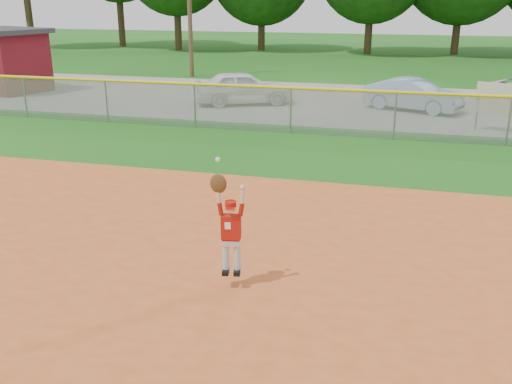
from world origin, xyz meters
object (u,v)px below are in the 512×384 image
car_white_a (243,88)px  sponsor_sign (505,101)px  car_blue (413,95)px  ballplayer (229,226)px  utility_shed (5,60)px

car_white_a → sponsor_sign: 10.08m
car_blue → ballplayer: (-2.74, -15.47, 0.42)m
car_white_a → ballplayer: size_ratio=2.13×
car_blue → ballplayer: size_ratio=2.00×
utility_shed → ballplayer: utility_shed is taller
car_blue → ballplayer: ballplayer is taller
car_blue → ballplayer: 15.71m
utility_shed → ballplayer: bearing=-44.7°
utility_shed → car_blue: bearing=-0.3°
ballplayer → car_blue: bearing=80.0°
car_white_a → utility_shed: (-11.61, 0.45, 0.76)m
car_white_a → sponsor_sign: (9.66, -2.86, 0.38)m
car_white_a → car_blue: 6.83m
car_white_a → ballplayer: ballplayer is taller
utility_shed → ballplayer: 22.10m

